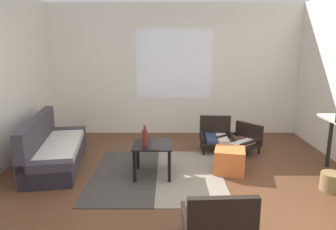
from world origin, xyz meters
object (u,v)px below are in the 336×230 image
at_px(ottoman_orange, 230,160).
at_px(glass_bottle, 145,138).
at_px(armchair_corner, 242,140).
at_px(wicker_basket, 332,182).
at_px(coffee_table, 153,151).
at_px(armchair_by_window, 216,135).
at_px(couch, 53,150).
at_px(armchair_striped_foreground, 218,223).

height_order(ottoman_orange, glass_bottle, glass_bottle).
xyz_separation_m(armchair_corner, ottoman_orange, (-0.39, -0.88, -0.04)).
height_order(armchair_corner, wicker_basket, armchair_corner).
bearing_deg(coffee_table, armchair_corner, 33.65).
bearing_deg(glass_bottle, armchair_by_window, 47.87).
relative_size(couch, coffee_table, 3.65).
bearing_deg(armchair_corner, wicker_basket, -61.18).
bearing_deg(armchair_corner, armchair_striped_foreground, -107.54).
bearing_deg(armchair_corner, ottoman_orange, -113.74).
bearing_deg(wicker_basket, ottoman_orange, 153.25).
bearing_deg(coffee_table, armchair_striped_foreground, -67.94).
height_order(couch, armchair_corner, couch).
xyz_separation_m(couch, coffee_table, (1.60, -0.45, 0.14)).
relative_size(armchair_by_window, wicker_basket, 2.19).
height_order(coffee_table, armchair_striped_foreground, armchair_striped_foreground).
bearing_deg(armchair_striped_foreground, couch, 137.03).
height_order(couch, glass_bottle, glass_bottle).
xyz_separation_m(couch, glass_bottle, (1.50, -0.59, 0.37)).
height_order(armchair_corner, ottoman_orange, armchair_corner).
bearing_deg(armchair_striped_foreground, ottoman_orange, 75.67).
height_order(couch, armchair_striped_foreground, couch).
height_order(armchair_striped_foreground, glass_bottle, glass_bottle).
height_order(armchair_striped_foreground, ottoman_orange, armchair_striped_foreground).
xyz_separation_m(armchair_by_window, armchair_striped_foreground, (-0.42, -2.85, 0.00)).
relative_size(couch, armchair_corner, 2.52).
xyz_separation_m(coffee_table, armchair_by_window, (1.09, 1.18, -0.11)).
relative_size(armchair_by_window, glass_bottle, 2.00).
bearing_deg(ottoman_orange, wicker_basket, -26.75).
height_order(coffee_table, ottoman_orange, coffee_table).
bearing_deg(wicker_basket, armchair_corner, 118.82).
distance_m(armchair_by_window, armchair_corner, 0.46).
height_order(couch, wicker_basket, couch).
height_order(armchair_by_window, ottoman_orange, armchair_by_window).
bearing_deg(ottoman_orange, coffee_table, -173.39).
height_order(glass_bottle, wicker_basket, glass_bottle).
distance_m(coffee_table, ottoman_orange, 1.16).
height_order(armchair_striped_foreground, armchair_corner, armchair_striped_foreground).
relative_size(armchair_corner, ottoman_orange, 1.85).
distance_m(couch, armchair_by_window, 2.79).
bearing_deg(armchair_by_window, wicker_basket, -52.88).
relative_size(coffee_table, glass_bottle, 1.79).
bearing_deg(armchair_by_window, armchair_corner, -20.76).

